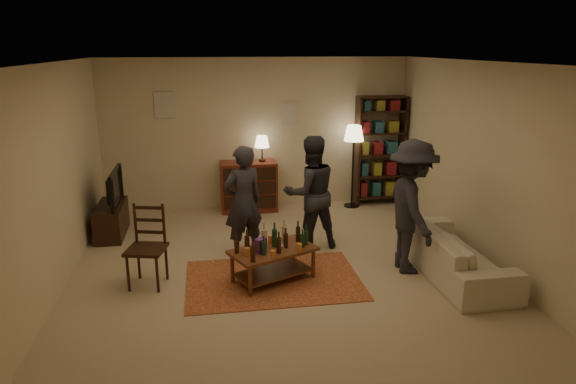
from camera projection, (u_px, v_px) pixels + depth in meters
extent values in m
plane|color=#C6B793|center=(283.00, 272.00, 6.80)|extent=(6.00, 6.00, 0.00)
plane|color=beige|center=(257.00, 134.00, 9.28)|extent=(5.50, 0.00, 5.50)
plane|color=beige|center=(50.00, 182.00, 6.00)|extent=(0.00, 6.00, 6.00)
plane|color=beige|center=(485.00, 165.00, 6.85)|extent=(0.00, 6.00, 6.00)
plane|color=beige|center=(347.00, 275.00, 3.58)|extent=(5.50, 0.00, 5.50)
plane|color=white|center=(282.00, 63.00, 6.06)|extent=(6.00, 6.00, 0.00)
cube|color=beige|center=(165.00, 105.00, 8.86)|extent=(0.35, 0.03, 0.45)
cube|color=beige|center=(290.00, 114.00, 9.25)|extent=(0.30, 0.03, 0.40)
cube|color=maroon|center=(273.00, 280.00, 6.56)|extent=(2.20, 1.50, 0.01)
cube|color=brown|center=(273.00, 251.00, 6.45)|extent=(1.19, 0.96, 0.04)
cube|color=brown|center=(273.00, 272.00, 6.53)|extent=(1.06, 0.82, 0.02)
cylinder|color=brown|center=(250.00, 282.00, 6.08)|extent=(0.05, 0.05, 0.39)
cylinder|color=brown|center=(313.00, 264.00, 6.58)|extent=(0.05, 0.05, 0.39)
cylinder|color=brown|center=(232.00, 269.00, 6.44)|extent=(0.05, 0.05, 0.39)
cylinder|color=brown|center=(293.00, 253.00, 6.94)|extent=(0.05, 0.05, 0.39)
cylinder|color=orange|center=(247.00, 252.00, 6.23)|extent=(0.07, 0.07, 0.10)
cylinder|color=orange|center=(273.00, 254.00, 6.18)|extent=(0.07, 0.07, 0.09)
cylinder|color=orange|center=(271.00, 239.00, 6.62)|extent=(0.07, 0.07, 0.11)
cylinder|color=orange|center=(299.00, 247.00, 6.39)|extent=(0.07, 0.07, 0.09)
cube|color=#663490|center=(260.00, 245.00, 6.34)|extent=(0.16, 0.16, 0.18)
cylinder|color=gray|center=(282.00, 247.00, 6.49)|extent=(0.12, 0.12, 0.03)
cube|color=black|center=(146.00, 249.00, 6.30)|extent=(0.54, 0.54, 0.04)
cylinder|color=black|center=(128.00, 274.00, 6.21)|extent=(0.04, 0.04, 0.47)
cylinder|color=black|center=(157.00, 275.00, 6.18)|extent=(0.04, 0.04, 0.47)
cylinder|color=black|center=(139.00, 261.00, 6.56)|extent=(0.04, 0.04, 0.47)
cylinder|color=black|center=(166.00, 262.00, 6.53)|extent=(0.04, 0.04, 0.47)
cube|color=black|center=(149.00, 222.00, 6.40)|extent=(0.36, 0.12, 0.53)
cube|color=black|center=(111.00, 220.00, 8.06)|extent=(0.40, 1.00, 0.50)
imported|color=black|center=(110.00, 188.00, 7.92)|extent=(0.13, 0.97, 0.56)
cube|color=maroon|center=(249.00, 186.00, 9.23)|extent=(1.00, 0.48, 0.90)
cube|color=black|center=(250.00, 203.00, 9.05)|extent=(0.92, 0.02, 0.22)
cube|color=black|center=(250.00, 188.00, 8.98)|extent=(0.92, 0.02, 0.22)
cube|color=black|center=(250.00, 174.00, 8.91)|extent=(0.92, 0.02, 0.22)
cylinder|color=black|center=(262.00, 160.00, 9.14)|extent=(0.12, 0.12, 0.04)
cylinder|color=black|center=(262.00, 153.00, 9.10)|extent=(0.02, 0.02, 0.22)
cone|color=#FFE5B2|center=(262.00, 142.00, 9.04)|extent=(0.26, 0.26, 0.20)
cube|color=black|center=(357.00, 152.00, 9.44)|extent=(0.04, 0.34, 2.00)
cube|color=black|center=(402.00, 151.00, 9.58)|extent=(0.04, 0.34, 2.00)
cube|color=black|center=(377.00, 195.00, 9.75)|extent=(0.90, 0.34, 0.03)
cube|color=black|center=(378.00, 175.00, 9.64)|extent=(0.90, 0.34, 0.03)
cube|color=black|center=(379.00, 154.00, 9.53)|extent=(0.90, 0.34, 0.03)
cube|color=black|center=(381.00, 133.00, 9.41)|extent=(0.90, 0.34, 0.03)
cube|color=black|center=(382.00, 111.00, 9.30)|extent=(0.90, 0.34, 0.03)
cube|color=black|center=(382.00, 97.00, 9.24)|extent=(0.90, 0.34, 0.03)
cube|color=maroon|center=(362.00, 189.00, 9.66)|extent=(0.12, 0.22, 0.26)
cube|color=#24586D|center=(375.00, 188.00, 9.70)|extent=(0.15, 0.22, 0.26)
cube|color=olive|center=(389.00, 187.00, 9.74)|extent=(0.18, 0.22, 0.26)
cube|color=#24586D|center=(363.00, 168.00, 9.55)|extent=(0.12, 0.22, 0.24)
cube|color=olive|center=(376.00, 168.00, 9.59)|extent=(0.15, 0.22, 0.24)
cube|color=maroon|center=(390.00, 167.00, 9.63)|extent=(0.18, 0.22, 0.24)
cube|color=olive|center=(364.00, 148.00, 9.44)|extent=(0.12, 0.22, 0.22)
cube|color=maroon|center=(377.00, 147.00, 9.48)|extent=(0.15, 0.22, 0.22)
cube|color=#24586D|center=(391.00, 147.00, 9.52)|extent=(0.18, 0.22, 0.22)
cube|color=maroon|center=(365.00, 127.00, 9.34)|extent=(0.12, 0.22, 0.20)
cube|color=#24586D|center=(378.00, 126.00, 9.38)|extent=(0.15, 0.22, 0.20)
cube|color=olive|center=(392.00, 126.00, 9.42)|extent=(0.18, 0.22, 0.20)
cube|color=#24586D|center=(366.00, 105.00, 9.23)|extent=(0.12, 0.22, 0.18)
cube|color=olive|center=(379.00, 105.00, 9.27)|extent=(0.15, 0.22, 0.18)
cube|color=maroon|center=(394.00, 105.00, 9.31)|extent=(0.18, 0.22, 0.18)
cylinder|color=black|center=(351.00, 205.00, 9.58)|extent=(0.28, 0.28, 0.03)
cylinder|color=black|center=(353.00, 172.00, 9.40)|extent=(0.03, 0.03, 1.33)
cone|color=#FFE5B2|center=(354.00, 133.00, 9.20)|extent=(0.36, 0.36, 0.28)
imported|color=beige|center=(454.00, 252.00, 6.68)|extent=(0.81, 2.08, 0.61)
imported|color=#292932|center=(243.00, 202.00, 7.11)|extent=(0.68, 0.57, 1.60)
imported|color=#282A30|center=(311.00, 193.00, 7.42)|extent=(0.92, 0.78, 1.68)
imported|color=#24232B|center=(412.00, 207.00, 6.64)|extent=(0.71, 1.17, 1.76)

